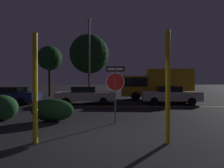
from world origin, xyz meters
The scene contains 14 objects.
ground_plane centered at (0.00, 0.00, 0.00)m, with size 260.00×260.00×0.00m, color black.
road_center_stripe centered at (0.00, 7.20, 0.00)m, with size 34.96×0.12×0.01m, color gold.
stop_sign centered at (0.44, 2.12, 1.73)m, with size 0.80×0.06×2.46m.
yellow_pole_left centered at (-1.89, -0.35, 1.58)m, with size 0.14×0.14×3.16m, color yellow.
yellow_pole_right centered at (1.92, -0.34, 1.63)m, with size 0.13×0.13×3.25m, color yellow.
hedge_bush_0 centered at (-4.78, 2.61, 0.58)m, with size 1.48×1.04×1.17m, color #285B2D.
hedge_bush_1 centered at (-2.38, 2.45, 0.51)m, with size 1.91×0.89×1.01m, color #19421E.
passing_car_1 centered at (-7.93, 8.66, 0.71)m, with size 4.56×2.07×1.38m.
passing_car_2 centered at (-1.91, 8.91, 0.72)m, with size 4.78×2.24×1.40m.
passing_car_3 centered at (4.98, 8.91, 0.73)m, with size 4.71×2.37×1.44m.
delivery_truck centered at (4.58, 12.20, 1.61)m, with size 6.92×2.67×3.04m.
street_lamp centered at (-2.03, 11.91, 4.88)m, with size 0.41×0.41×8.09m.
tree_0 centered at (-2.58, 15.94, 5.20)m, with size 4.77×4.77×7.59m.
tree_1 centered at (-7.58, 16.32, 4.73)m, with size 3.01×3.01×6.27m.
Camera 1 is at (0.36, -5.34, 1.75)m, focal length 28.00 mm.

